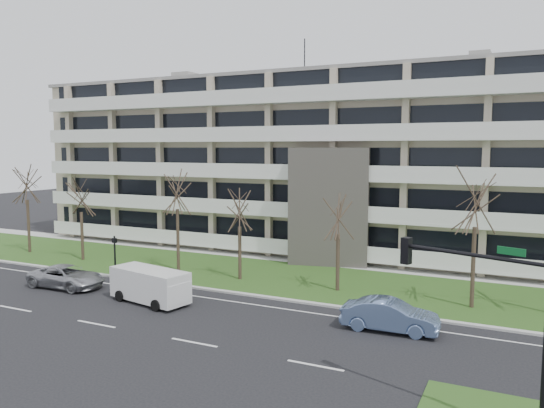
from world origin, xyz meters
The scene contains 17 objects.
ground centered at (0.00, 0.00, 0.00)m, with size 160.00×160.00×0.00m, color black.
grass_verge centered at (0.00, 13.00, 0.03)m, with size 90.00×10.00×0.06m, color #2A541C.
curb centered at (0.00, 8.00, 0.06)m, with size 90.00×0.35×0.12m, color #B2B2AD.
sidewalk centered at (0.00, 18.50, 0.04)m, with size 90.00×2.00×0.08m, color #B2B2AD.
lane_edge_line centered at (0.00, 6.50, 0.01)m, with size 90.00×0.12×0.01m, color white.
apartment_building centered at (-0.01, 25.32, 7.61)m, with size 60.50×15.10×18.75m.
silver_pickup centered at (-12.94, 4.61, 0.71)m, with size 2.36×5.11×1.42m, color #A2A4A9.
blue_sedan centered at (7.79, 5.53, 0.78)m, with size 1.65×4.73×1.56m, color #6B87BA.
white_van centered at (-5.89, 4.26, 1.17)m, with size 5.32×2.81×1.96m.
traffic_signal centered at (12.72, -1.95, 3.84)m, with size 4.89×1.89×5.93m.
pedestrian_signal centered at (-11.36, 7.37, 1.95)m, with size 0.33×0.29×3.06m.
tree_0 centered at (-24.73, 11.60, 6.35)m, with size 4.08×4.08×8.16m.
tree_1 centered at (-18.27, 11.27, 5.39)m, with size 3.47×3.47×6.94m.
tree_2 centered at (-9.17, 11.55, 6.33)m, with size 4.07×4.07×8.14m.
tree_3 centered at (-3.82, 11.20, 5.08)m, with size 3.27×3.27×6.54m.
tree_4 centered at (3.12, 11.36, 5.03)m, with size 3.24×3.24×6.48m.
tree_5 centered at (11.08, 11.23, 6.41)m, with size 4.12×4.12×8.25m.
Camera 1 is at (13.53, -19.82, 9.00)m, focal length 35.00 mm.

